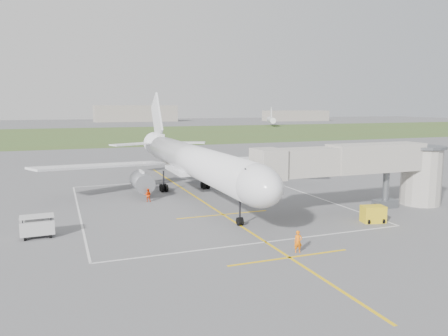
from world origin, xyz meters
name	(u,v)px	position (x,y,z in m)	size (l,w,h in m)	color
ground	(195,196)	(0.00, 0.00, 0.00)	(700.00, 700.00, 0.00)	#4F4F52
grass_strip	(99,135)	(0.00, 130.00, 0.01)	(700.00, 120.00, 0.02)	#465927
apron_markings	(210,206)	(0.00, -5.82, 0.01)	(28.20, 60.00, 0.01)	yellow
airliner	(193,161)	(0.00, 0.75, 4.39)	(38.93, 46.75, 13.52)	white
jet_bridge	(370,167)	(15.72, -13.50, 4.74)	(23.40, 5.00, 7.20)	gray
gpu_unit	(373,214)	(12.57, -18.06, 0.80)	(2.42, 1.92, 1.62)	gold
baggage_cart	(37,226)	(-17.76, -11.80, 0.98)	(2.82, 1.77, 1.92)	silver
ramp_worker_nose	(298,242)	(1.17, -23.22, 0.86)	(0.63, 0.41, 1.73)	orange
ramp_worker_wing	(148,195)	(-6.07, -0.93, 0.78)	(0.76, 0.59, 1.57)	#E73907
distant_hangars	(55,115)	(-16.15, 265.19, 5.17)	(345.00, 49.00, 12.00)	gray
distant_aircraft	(132,121)	(20.11, 173.90, 3.59)	(177.72, 34.12, 8.85)	white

